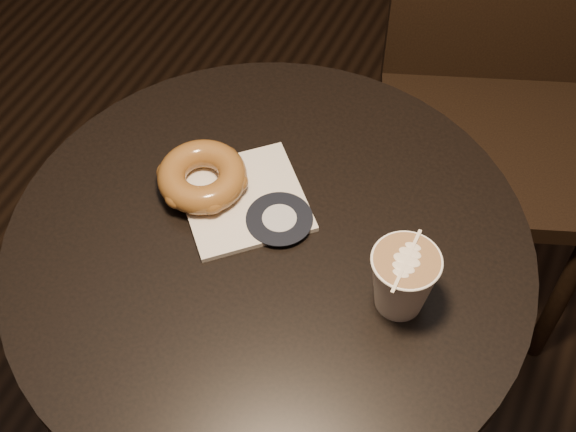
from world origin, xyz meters
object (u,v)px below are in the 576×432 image
(cafe_table, at_px, (271,320))
(latte_cup, at_px, (402,281))
(chair, at_px, (499,67))
(doughnut, at_px, (202,176))
(pastry_bag, at_px, (244,199))

(cafe_table, bearing_deg, latte_cup, -2.71)
(chair, relative_size, latte_cup, 11.15)
(doughnut, bearing_deg, chair, 64.89)
(chair, bearing_deg, cafe_table, -124.86)
(chair, xyz_separation_m, doughnut, (-0.28, -0.60, 0.19))
(cafe_table, distance_m, latte_cup, 0.31)
(chair, relative_size, doughnut, 8.57)
(doughnut, xyz_separation_m, latte_cup, (0.31, -0.06, 0.02))
(cafe_table, distance_m, chair, 0.67)
(doughnut, height_order, latte_cup, latte_cup)
(pastry_bag, bearing_deg, cafe_table, -83.18)
(cafe_table, relative_size, chair, 0.72)
(chair, xyz_separation_m, pastry_bag, (-0.22, -0.60, 0.17))
(doughnut, relative_size, latte_cup, 1.30)
(cafe_table, height_order, pastry_bag, pastry_bag)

